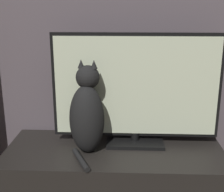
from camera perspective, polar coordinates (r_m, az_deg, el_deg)
tv_stand at (r=1.87m, az=0.42°, el=-16.00°), size 1.21×0.51×0.46m
tv at (r=1.73m, az=4.42°, el=1.08°), size 0.93×0.19×0.63m
cat at (r=1.66m, az=-4.56°, el=-3.32°), size 0.21×0.33×0.50m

